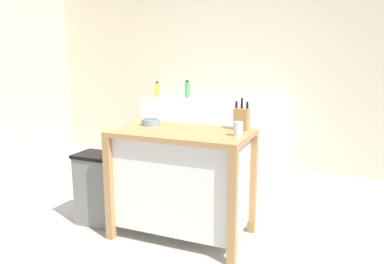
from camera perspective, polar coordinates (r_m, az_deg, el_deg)
The scene contains 11 objects.
ground_plane at distance 3.38m, azimuth -5.42°, elevation -14.30°, with size 6.63×6.63×0.00m, color #ADA8A0.
wall_back at distance 5.17m, azimuth 6.57°, elevation 9.55°, with size 5.63×0.10×2.60m, color beige.
kitchen_island at distance 3.10m, azimuth -1.46°, elevation -6.81°, with size 1.08×0.62×0.88m.
knife_block at distance 3.04m, azimuth 7.37°, elevation 2.00°, with size 0.11×0.09×0.25m.
bowl_stoneware_deep at distance 3.24m, azimuth -6.13°, elevation 1.50°, with size 0.16×0.16×0.05m.
drinking_cup at distance 2.80m, azimuth 6.85°, elevation 0.46°, with size 0.07×0.07×0.11m.
trash_bin at distance 3.48m, azimuth -13.76°, elevation -8.14°, with size 0.36×0.28×0.63m.
sink_counter at distance 4.98m, azimuth 3.51°, elevation -0.28°, with size 1.86×0.60×0.90m.
sink_faucet at distance 5.03m, azimuth 4.12°, elevation 6.28°, with size 0.02×0.02×0.22m.
bottle_hand_soap at distance 5.09m, azimuth -0.72°, elevation 6.34°, with size 0.07×0.07×0.23m.
bottle_dish_soap at distance 5.14m, azimuth -5.18°, elevation 6.25°, with size 0.06×0.06×0.21m.
Camera 1 is at (1.47, -2.67, 1.47)m, focal length 35.85 mm.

